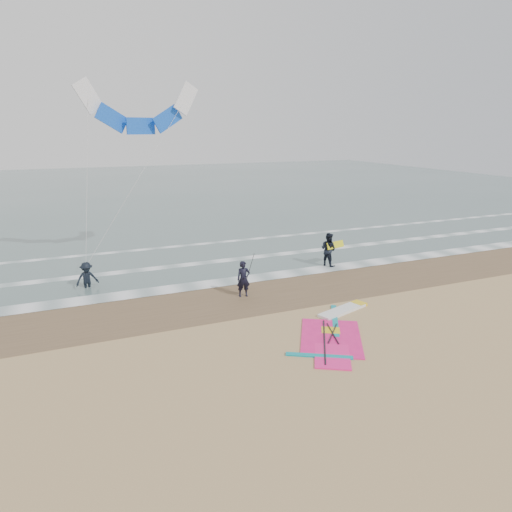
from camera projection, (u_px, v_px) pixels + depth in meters
name	position (u px, v px, depth m)	size (l,w,h in m)	color
ground	(329.00, 345.00, 16.70)	(120.00, 120.00, 0.00)	tan
sea_water	(134.00, 190.00, 59.33)	(120.00, 80.00, 0.02)	#47605E
wet_sand_band	(263.00, 293.00, 22.03)	(120.00, 5.00, 0.01)	brown
foam_waterline	(232.00, 268.00, 25.97)	(120.00, 9.15, 0.02)	white
windsurf_rig	(336.00, 329.00, 17.94)	(5.48, 5.19, 0.13)	white
person_standing	(243.00, 279.00, 21.37)	(0.63, 0.41, 1.72)	black
person_walking	(328.00, 249.00, 26.14)	(0.95, 0.74, 1.95)	black
person_wading	(86.00, 272.00, 22.46)	(1.09, 0.63, 1.69)	black
held_pole	(249.00, 270.00, 21.37)	(0.17, 0.86, 1.82)	black
carried_kiteboard	(335.00, 245.00, 26.13)	(1.30, 0.51, 0.39)	yellow
surf_kite	(140.00, 112.00, 24.29)	(6.89, 3.23, 9.07)	white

